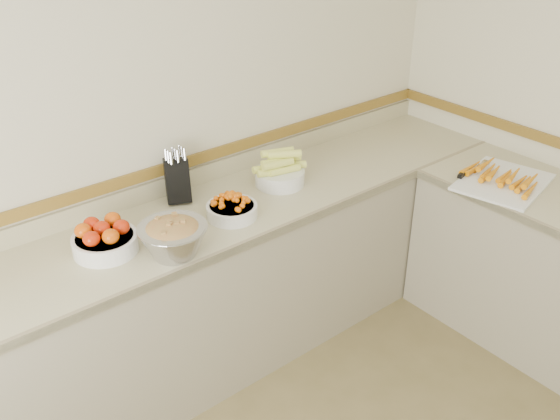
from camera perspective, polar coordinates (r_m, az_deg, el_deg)
back_wall at (r=3.12m, az=-12.75°, el=7.38°), size 4.00×0.00×4.00m
counter_back at (r=3.28m, az=-8.46°, el=-8.08°), size 4.00×0.65×1.08m
knife_block at (r=3.20m, az=-9.37°, el=2.80°), size 0.17×0.18×0.29m
tomato_bowl at (r=2.87m, az=-15.76°, el=-2.57°), size 0.29×0.29×0.14m
cherry_tomato_bowl at (r=3.05m, az=-4.43°, el=0.16°), size 0.25×0.25×0.14m
corn_bowl at (r=3.34m, az=-0.02°, el=3.47°), size 0.29×0.27×0.20m
rhubarb_bowl at (r=2.76m, az=-9.74°, el=-2.47°), size 0.31×0.31×0.18m
cutting_board at (r=3.58m, az=19.62°, el=2.68°), size 0.59×0.51×0.07m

